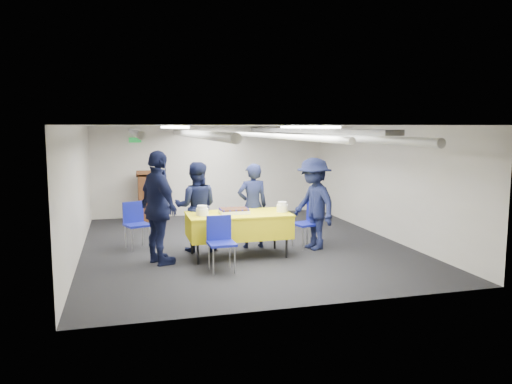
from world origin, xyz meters
TOP-DOWN VIEW (x-y plane):
  - ground at (0.00, 0.00)m, footprint 7.00×7.00m
  - room_shell at (0.09, 0.41)m, footprint 6.00×7.00m
  - serving_table at (-0.28, -0.83)m, footprint 1.80×0.94m
  - sheet_cake at (-0.35, -0.80)m, footprint 0.51×0.40m
  - plate_stack_left at (-0.93, -0.88)m, footprint 0.21×0.21m
  - plate_stack_right at (0.51, -0.88)m, footprint 0.20×0.20m
  - podium at (-1.60, 3.05)m, footprint 0.62×0.53m
  - chair_near at (-0.75, -1.60)m, footprint 0.43×0.43m
  - chair_right at (1.17, -0.50)m, footprint 0.51×0.51m
  - chair_left at (-2.02, 0.28)m, footprint 0.54×0.54m
  - sailor_a at (0.13, -0.27)m, footprint 0.59×0.40m
  - sailor_b at (-0.94, -0.24)m, footprint 0.91×0.78m
  - sailor_c at (-1.66, -0.99)m, footprint 0.85×1.20m
  - sailor_d at (1.20, -0.67)m, footprint 0.88×1.23m

SIDE VIEW (x-z plane):
  - ground at x=0.00m, z-range 0.00..0.00m
  - chair_near at x=-0.75m, z-range 0.10..0.97m
  - chair_right at x=1.17m, z-range 0.10..0.97m
  - chair_left at x=-2.02m, z-range 0.10..0.97m
  - serving_table at x=-0.28m, z-range 0.17..0.94m
  - podium at x=-1.60m, z-range -0.01..1.24m
  - sailor_a at x=0.13m, z-range 0.00..1.60m
  - sheet_cake at x=-0.35m, z-range 0.77..0.86m
  - sailor_b at x=-0.94m, z-range 0.00..1.64m
  - plate_stack_left at x=-0.93m, z-range 0.76..0.93m
  - plate_stack_right at x=0.51m, z-range 0.76..0.94m
  - sailor_d at x=1.20m, z-range 0.00..1.71m
  - sailor_c at x=-1.66m, z-range 0.00..1.90m
  - room_shell at x=0.09m, z-range 0.66..2.96m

